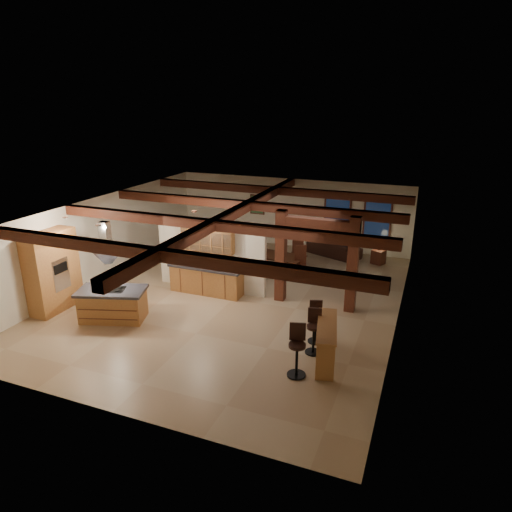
{
  "coord_description": "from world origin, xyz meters",
  "views": [
    {
      "loc": [
        5.53,
        -12.11,
        6.02
      ],
      "look_at": [
        0.58,
        0.5,
        1.35
      ],
      "focal_mm": 32.0,
      "sensor_mm": 36.0,
      "label": 1
    }
  ],
  "objects": [
    {
      "name": "ceiling_beams",
      "position": [
        0.0,
        0.0,
        2.76
      ],
      "size": [
        10.0,
        12.0,
        0.28
      ],
      "color": "#3D150F",
      "rests_on": "room_walls"
    },
    {
      "name": "recessed_cans",
      "position": [
        -2.53,
        -1.93,
        2.87
      ],
      "size": [
        3.16,
        2.46,
        0.03
      ],
      "color": "silver",
      "rests_on": "room_walls"
    },
    {
      "name": "side_table",
      "position": [
        3.86,
        5.03,
        0.27
      ],
      "size": [
        0.57,
        0.57,
        0.54
      ],
      "primitive_type": "cube",
      "rotation": [
        0.0,
        0.0,
        -0.4
      ],
      "color": "#3D150F",
      "rests_on": "ground"
    },
    {
      "name": "room_walls",
      "position": [
        0.0,
        0.0,
        1.78
      ],
      "size": [
        12.0,
        12.0,
        12.0
      ],
      "color": "white",
      "rests_on": "ground"
    },
    {
      "name": "sofa",
      "position": [
        2.06,
        5.36,
        0.32
      ],
      "size": [
        2.33,
        1.58,
        0.63
      ],
      "primitive_type": "imported",
      "rotation": [
        0.0,
        0.0,
        2.77
      ],
      "color": "black",
      "rests_on": "ground"
    },
    {
      "name": "timber_posts",
      "position": [
        2.5,
        0.5,
        1.76
      ],
      "size": [
        2.5,
        0.3,
        2.9
      ],
      "color": "#3D150F",
      "rests_on": "ground"
    },
    {
      "name": "microwave",
      "position": [
        -1.08,
        0.11,
        1.07
      ],
      "size": [
        0.54,
        0.43,
        0.26
      ],
      "primitive_type": "imported",
      "rotation": [
        0.0,
        0.0,
        2.88
      ],
      "color": "#ADADB2",
      "rests_on": "back_counter"
    },
    {
      "name": "dining_chairs",
      "position": [
        0.61,
        2.79,
        0.6
      ],
      "size": [
        2.35,
        2.35,
        1.19
      ],
      "color": "#3D150F",
      "rests_on": "ground"
    },
    {
      "name": "pantry_cabinet",
      "position": [
        -4.67,
        -2.6,
        1.2
      ],
      "size": [
        0.67,
        1.6,
        2.4
      ],
      "color": "#A67835",
      "rests_on": "ground"
    },
    {
      "name": "table_lamp",
      "position": [
        3.86,
        5.03,
        0.78
      ],
      "size": [
        0.28,
        0.28,
        0.33
      ],
      "color": "black",
      "rests_on": "side_table"
    },
    {
      "name": "bar_counter",
      "position": [
        3.57,
        -2.5,
        0.65
      ],
      "size": [
        0.83,
        1.9,
        0.97
      ],
      "color": "#A67835",
      "rests_on": "ground"
    },
    {
      "name": "kitchen_island",
      "position": [
        -2.62,
        -2.56,
        0.47
      ],
      "size": [
        2.1,
        1.53,
        0.94
      ],
      "color": "#A67835",
      "rests_on": "ground"
    },
    {
      "name": "bar_stool_a",
      "position": [
        3.08,
        -3.33,
        0.63
      ],
      "size": [
        0.45,
        0.47,
        1.25
      ],
      "color": "black",
      "rests_on": "ground"
    },
    {
      "name": "bar_stool_c",
      "position": [
        3.1,
        -1.68,
        0.57
      ],
      "size": [
        0.41,
        0.42,
        1.11
      ],
      "color": "black",
      "rests_on": "ground"
    },
    {
      "name": "back_windows",
      "position": [
        2.8,
        5.93,
        1.5
      ],
      "size": [
        2.7,
        0.07,
        1.7
      ],
      "color": "#3D150F",
      "rests_on": "room_walls"
    },
    {
      "name": "range_hood",
      "position": [
        -2.62,
        -2.56,
        1.78
      ],
      "size": [
        1.1,
        1.1,
        1.4
      ],
      "color": "silver",
      "rests_on": "room_walls"
    },
    {
      "name": "ground",
      "position": [
        0.0,
        0.0,
        0.0
      ],
      "size": [
        12.0,
        12.0,
        0.0
      ],
      "primitive_type": "plane",
      "color": "tan",
      "rests_on": "ground"
    },
    {
      "name": "partition_wall",
      "position": [
        -1.0,
        0.5,
        1.1
      ],
      "size": [
        3.8,
        0.18,
        2.2
      ],
      "primitive_type": "cube",
      "color": "white",
      "rests_on": "ground"
    },
    {
      "name": "dining_table",
      "position": [
        0.61,
        2.79,
        0.31
      ],
      "size": [
        1.87,
        1.2,
        0.62
      ],
      "primitive_type": "imported",
      "rotation": [
        0.0,
        0.0,
        -0.13
      ],
      "color": "#371B0D",
      "rests_on": "ground"
    },
    {
      "name": "upper_display_cabinet",
      "position": [
        -1.0,
        0.31,
        1.85
      ],
      "size": [
        1.8,
        0.36,
        0.95
      ],
      "color": "#A67835",
      "rests_on": "partition_wall"
    },
    {
      "name": "bar_stool_b",
      "position": [
        3.19,
        -2.23,
        0.58
      ],
      "size": [
        0.41,
        0.42,
        1.15
      ],
      "color": "black",
      "rests_on": "ground"
    },
    {
      "name": "back_counter",
      "position": [
        -1.0,
        0.11,
        0.48
      ],
      "size": [
        2.5,
        0.66,
        0.94
      ],
      "color": "#A67835",
      "rests_on": "ground"
    },
    {
      "name": "framed_art",
      "position": [
        -1.5,
        5.94,
        1.7
      ],
      "size": [
        0.65,
        0.05,
        0.85
      ],
      "color": "#3D150F",
      "rests_on": "room_walls"
    }
  ]
}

